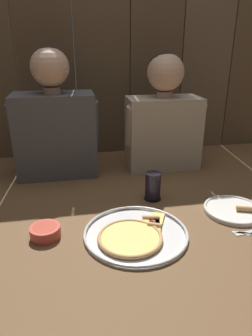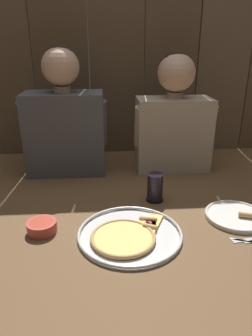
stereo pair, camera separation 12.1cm
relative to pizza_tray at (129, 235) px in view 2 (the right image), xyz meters
name	(u,v)px [view 2 (the right image)]	position (x,y,z in m)	size (l,w,h in m)	color
ground_plane	(128,221)	(0.00, 0.11, -0.01)	(3.20, 3.20, 0.00)	brown
pizza_tray	(129,235)	(0.00, 0.00, 0.00)	(0.37, 0.37, 0.03)	silver
dinner_plate	(236,216)	(0.43, 0.10, 0.00)	(0.24, 0.24, 0.03)	white
drinking_glass	(155,188)	(0.13, 0.27, 0.05)	(0.08, 0.08, 0.12)	black
dipping_bowl	(42,226)	(-0.31, 0.06, 0.01)	(0.11, 0.11, 0.04)	#CC4C42
table_fork	(248,239)	(0.41, -0.05, -0.01)	(0.13, 0.03, 0.01)	silver
diner_left	(64,119)	(-0.28, 0.64, 0.27)	(0.43, 0.22, 0.63)	#4C4C51
diner_right	(174,118)	(0.28, 0.64, 0.27)	(0.42, 0.20, 0.60)	#B2A38E
wooden_backdrop_wall	(116,58)	(0.00, 0.95, 0.55)	(2.19, 0.03, 1.12)	brown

